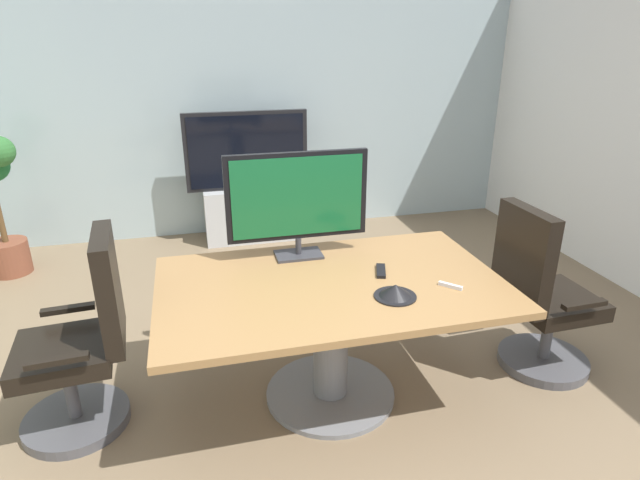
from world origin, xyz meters
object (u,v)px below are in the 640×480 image
object	(u,v)px
office_chair_left	(83,350)
wall_display_unit	(249,198)
office_chair_right	(540,304)
tv_monitor	(297,199)
conference_phone	(395,291)
remote_control	(381,271)
conference_table	(331,313)

from	to	relation	value
office_chair_left	wall_display_unit	xyz separation A→B (m)	(1.19, 2.54, -0.01)
office_chair_right	wall_display_unit	size ratio (longest dim) A/B	0.83
tv_monitor	conference_phone	world-z (taller)	tv_monitor
wall_display_unit	conference_phone	distance (m)	2.95
office_chair_left	conference_phone	distance (m)	1.67
remote_control	conference_phone	bearing A→B (deg)	-77.34
office_chair_left	wall_display_unit	size ratio (longest dim) A/B	0.83
office_chair_left	wall_display_unit	distance (m)	2.80
office_chair_left	remote_control	xyz separation A→B (m)	(1.63, -0.06, 0.30)
office_chair_right	conference_phone	world-z (taller)	office_chair_right
tv_monitor	remote_control	xyz separation A→B (m)	(0.40, -0.35, -0.35)
conference_table	office_chair_right	size ratio (longest dim) A/B	1.72
remote_control	office_chair_left	bearing A→B (deg)	-163.28
conference_table	wall_display_unit	bearing A→B (deg)	92.97
conference_table	wall_display_unit	size ratio (longest dim) A/B	1.43
conference_table	conference_phone	distance (m)	0.43
wall_display_unit	conference_table	bearing A→B (deg)	-87.03
conference_table	conference_phone	size ratio (longest dim) A/B	8.50
conference_phone	tv_monitor	bearing A→B (deg)	119.77
wall_display_unit	office_chair_left	bearing A→B (deg)	-115.06
conference_table	wall_display_unit	xyz separation A→B (m)	(-0.14, 2.65, -0.11)
tv_monitor	remote_control	distance (m)	0.64
wall_display_unit	remote_control	world-z (taller)	wall_display_unit
office_chair_right	remote_control	size ratio (longest dim) A/B	6.41
conference_phone	conference_table	bearing A→B (deg)	138.04
tv_monitor	conference_phone	distance (m)	0.82
conference_table	remote_control	bearing A→B (deg)	9.33
wall_display_unit	conference_phone	world-z (taller)	wall_display_unit
conference_table	remote_control	world-z (taller)	remote_control
office_chair_right	wall_display_unit	bearing A→B (deg)	26.68
office_chair_left	tv_monitor	distance (m)	1.42
tv_monitor	wall_display_unit	bearing A→B (deg)	91.01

